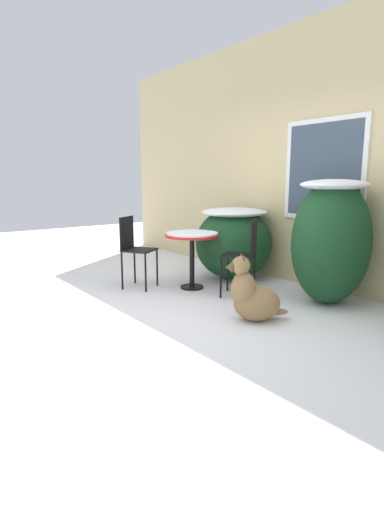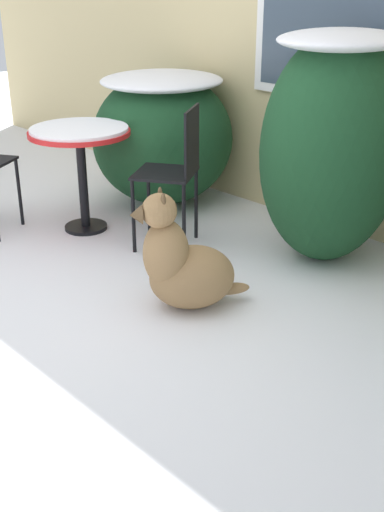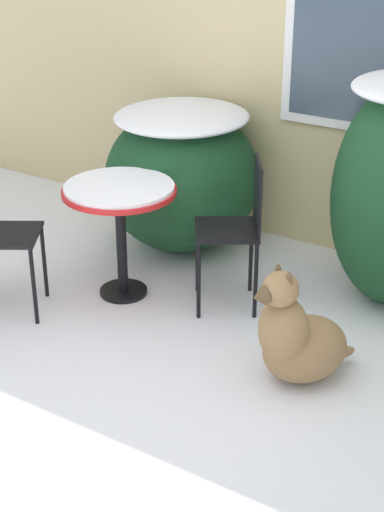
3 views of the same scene
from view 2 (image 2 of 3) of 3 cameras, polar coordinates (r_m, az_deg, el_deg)
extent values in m
plane|color=white|center=(3.62, -14.72, -4.07)|extent=(16.00, 16.00, 0.00)
cube|color=white|center=(4.44, 11.83, 21.29)|extent=(1.11, 0.04, 1.22)
cube|color=#3D4C5B|center=(4.43, 11.71, 21.29)|extent=(0.99, 0.01, 1.10)
ellipsoid|color=#194223|center=(4.93, -2.61, 10.35)|extent=(1.03, 1.07, 0.98)
ellipsoid|color=white|center=(4.84, -2.70, 15.32)|extent=(0.88, 0.91, 0.12)
ellipsoid|color=#194223|center=(3.93, 12.38, 9.15)|extent=(0.81, 0.93, 1.37)
ellipsoid|color=white|center=(3.82, 13.24, 18.22)|extent=(0.69, 0.79, 0.12)
cylinder|color=black|center=(4.56, -9.40, 2.58)|extent=(0.29, 0.29, 0.03)
cylinder|color=black|center=(4.45, -9.68, 6.55)|extent=(0.06, 0.06, 0.64)
cylinder|color=red|center=(4.37, -9.99, 10.73)|extent=(0.68, 0.68, 0.03)
cylinder|color=white|center=(4.36, -10.01, 11.06)|extent=(0.65, 0.65, 0.02)
cube|color=black|center=(4.08, -2.42, 7.37)|extent=(0.50, 0.50, 0.02)
cube|color=black|center=(3.98, -0.02, 10.15)|extent=(0.19, 0.29, 0.41)
cylinder|color=black|center=(4.35, -3.86, 4.97)|extent=(0.02, 0.02, 0.48)
cylinder|color=black|center=(4.06, -5.23, 3.49)|extent=(0.02, 0.02, 0.48)
cylinder|color=black|center=(4.27, 0.37, 4.64)|extent=(0.02, 0.02, 0.48)
cylinder|color=black|center=(3.97, -0.72, 3.11)|extent=(0.02, 0.02, 0.48)
cylinder|color=black|center=(4.66, -15.10, 5.49)|extent=(0.02, 0.02, 0.48)
ellipsoid|color=#937047|center=(3.41, 0.00, -1.86)|extent=(0.54, 0.58, 0.34)
ellipsoid|color=#937047|center=(3.32, -2.32, 0.18)|extent=(0.36, 0.35, 0.37)
sphere|color=#937047|center=(3.23, -2.93, 4.04)|extent=(0.18, 0.18, 0.18)
cone|color=brown|center=(3.22, -5.02, 3.65)|extent=(0.12, 0.11, 0.10)
ellipsoid|color=brown|center=(3.25, -2.85, 5.47)|extent=(0.05, 0.04, 0.08)
ellipsoid|color=brown|center=(3.16, -2.56, 4.91)|extent=(0.05, 0.04, 0.08)
ellipsoid|color=#937047|center=(3.49, 3.44, -2.92)|extent=(0.17, 0.22, 0.06)
camera|label=1|loc=(0.83, -152.55, -43.07)|focal=28.00mm
camera|label=3|loc=(1.56, -103.61, 22.52)|focal=55.00mm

